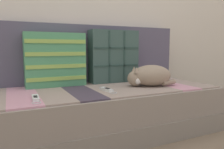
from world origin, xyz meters
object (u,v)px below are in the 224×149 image
object	(u,v)px
game_remote_far	(36,98)
throw_pillow_striped	(55,60)
sleeping_cat	(149,76)
game_remote_near	(107,90)
couch	(101,110)
throw_pillow_quilted	(114,56)

from	to	relation	value
game_remote_far	throw_pillow_striped	bearing A→B (deg)	64.26
sleeping_cat	game_remote_near	bearing A→B (deg)	-173.74
couch	throw_pillow_quilted	xyz separation A→B (m)	(0.20, 0.19, 0.39)
sleeping_cat	throw_pillow_quilted	bearing A→B (deg)	116.14
throw_pillow_quilted	throw_pillow_striped	world-z (taller)	throw_pillow_quilted
couch	game_remote_near	xyz separation A→B (m)	(-0.02, -0.16, 0.18)
game_remote_near	throw_pillow_quilted	bearing A→B (deg)	57.79
couch	game_remote_far	size ratio (longest dim) A/B	9.48
couch	throw_pillow_striped	bearing A→B (deg)	147.67
throw_pillow_striped	game_remote_near	bearing A→B (deg)	-51.97
throw_pillow_striped	sleeping_cat	distance (m)	0.73
throw_pillow_striped	sleeping_cat	xyz separation A→B (m)	(0.65, -0.31, -0.13)
couch	game_remote_near	size ratio (longest dim) A/B	9.48
throw_pillow_quilted	game_remote_near	xyz separation A→B (m)	(-0.22, -0.35, -0.21)
couch	throw_pillow_striped	world-z (taller)	throw_pillow_striped
couch	game_remote_far	bearing A→B (deg)	-156.03
throw_pillow_quilted	sleeping_cat	xyz separation A→B (m)	(0.15, -0.31, -0.14)
throw_pillow_striped	sleeping_cat	world-z (taller)	throw_pillow_striped
couch	throw_pillow_striped	distance (m)	0.52
couch	sleeping_cat	xyz separation A→B (m)	(0.35, -0.12, 0.25)
throw_pillow_quilted	game_remote_far	size ratio (longest dim) A/B	2.36
game_remote_near	game_remote_far	world-z (taller)	same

